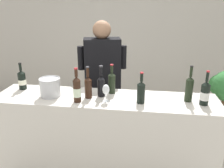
# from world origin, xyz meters

# --- Properties ---
(wall_back) EXTENTS (8.00, 0.10, 2.80)m
(wall_back) POSITION_xyz_m (0.00, 2.60, 1.40)
(wall_back) COLOR beige
(wall_back) RESTS_ON ground_plane
(counter) EXTENTS (2.25, 0.53, 1.01)m
(counter) POSITION_xyz_m (0.00, 0.00, 0.50)
(counter) COLOR beige
(counter) RESTS_ON ground_plane
(wine_bottle_0) EXTENTS (0.08, 0.08, 0.32)m
(wine_bottle_0) POSITION_xyz_m (-0.04, 0.04, 1.13)
(wine_bottle_0) COLOR black
(wine_bottle_0) RESTS_ON counter
(wine_bottle_1) EXTENTS (0.08, 0.08, 0.30)m
(wine_bottle_1) POSITION_xyz_m (-0.94, 0.12, 1.11)
(wine_bottle_1) COLOR black
(wine_bottle_1) RESTS_ON counter
(wine_bottle_2) EXTENTS (0.07, 0.07, 0.35)m
(wine_bottle_2) POSITION_xyz_m (0.81, 0.03, 1.14)
(wine_bottle_2) COLOR black
(wine_bottle_2) RESTS_ON counter
(wine_bottle_3) EXTENTS (0.08, 0.08, 0.33)m
(wine_bottle_3) POSITION_xyz_m (0.95, -0.03, 1.12)
(wine_bottle_3) COLOR black
(wine_bottle_3) RESTS_ON counter
(wine_bottle_4) EXTENTS (0.07, 0.07, 0.32)m
(wine_bottle_4) POSITION_xyz_m (-0.16, -0.02, 1.13)
(wine_bottle_4) COLOR black
(wine_bottle_4) RESTS_ON counter
(wine_bottle_5) EXTENTS (0.08, 0.08, 0.31)m
(wine_bottle_5) POSITION_xyz_m (0.05, 0.14, 1.13)
(wine_bottle_5) COLOR black
(wine_bottle_5) RESTS_ON counter
(wine_bottle_6) EXTENTS (0.07, 0.07, 0.34)m
(wine_bottle_6) POSITION_xyz_m (-0.24, -0.13, 1.13)
(wine_bottle_6) COLOR black
(wine_bottle_6) RESTS_ON counter
(wine_bottle_7) EXTENTS (0.08, 0.08, 0.31)m
(wine_bottle_7) POSITION_xyz_m (0.36, -0.07, 1.12)
(wine_bottle_7) COLOR black
(wine_bottle_7) RESTS_ON counter
(wine_glass) EXTENTS (0.07, 0.07, 0.17)m
(wine_glass) POSITION_xyz_m (0.03, -0.09, 1.12)
(wine_glass) COLOR silver
(wine_glass) RESTS_ON counter
(ice_bucket) EXTENTS (0.21, 0.21, 0.19)m
(ice_bucket) POSITION_xyz_m (-0.56, -0.03, 1.10)
(ice_bucket) COLOR silver
(ice_bucket) RESTS_ON counter
(person_server) EXTENTS (0.59, 0.33, 1.71)m
(person_server) POSITION_xyz_m (-0.13, 0.63, 0.84)
(person_server) COLOR black
(person_server) RESTS_ON ground_plane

